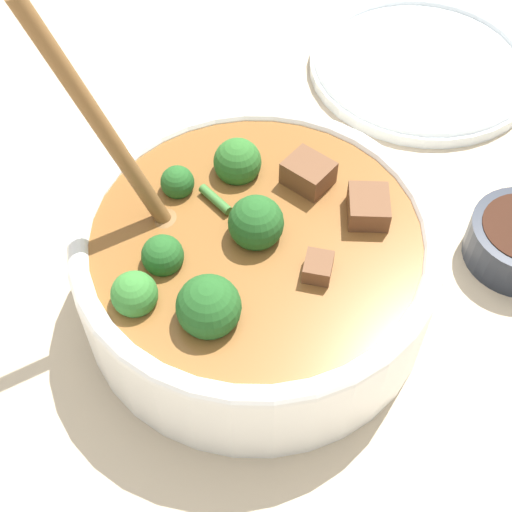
% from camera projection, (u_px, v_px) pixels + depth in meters
% --- Properties ---
extents(ground_plane, '(4.00, 4.00, 0.00)m').
position_uv_depth(ground_plane, '(256.00, 298.00, 0.59)').
color(ground_plane, '#C6B293').
extents(stew_bowl, '(0.27, 0.28, 0.26)m').
position_uv_depth(stew_bowl, '(255.00, 260.00, 0.54)').
color(stew_bowl, white).
rests_on(stew_bowl, ground_plane).
extents(empty_plate, '(0.24, 0.24, 0.02)m').
position_uv_depth(empty_plate, '(422.00, 65.00, 0.75)').
color(empty_plate, white).
rests_on(empty_plate, ground_plane).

